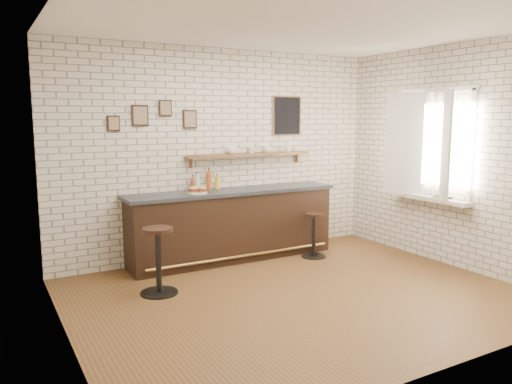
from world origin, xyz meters
TOP-DOWN VIEW (x-y plane):
  - ground at (0.00, 0.00)m, footprint 5.00×5.00m
  - bar_counter at (0.02, 1.70)m, footprint 3.10×0.65m
  - sandwich_plate at (-0.55, 1.64)m, footprint 0.28×0.28m
  - ciabatta_sandwich at (-0.54, 1.64)m, footprint 0.25×0.17m
  - potato_chips at (-0.57, 1.64)m, footprint 0.26×0.19m
  - bitters_bottle_brown at (-0.51, 1.87)m, footprint 0.07×0.07m
  - bitters_bottle_white at (-0.45, 1.87)m, footprint 0.07×0.07m
  - bitters_bottle_amber at (-0.27, 1.87)m, footprint 0.08×0.08m
  - condiment_bottle_yellow at (-0.14, 1.87)m, footprint 0.07×0.07m
  - bar_stool_left at (-1.38, 0.84)m, footprint 0.43×0.43m
  - bar_stool_right at (1.09, 1.21)m, footprint 0.36×0.36m
  - wall_shelf at (0.40, 1.90)m, footprint 2.00×0.18m
  - shelf_cup_a at (0.10, 1.90)m, footprint 0.17×0.17m
  - shelf_cup_b at (0.43, 1.90)m, footprint 0.15×0.15m
  - shelf_cup_c at (0.70, 1.90)m, footprint 0.17×0.17m
  - shelf_cup_d at (1.07, 1.90)m, footprint 0.11×0.11m
  - back_wall_decor at (0.23, 1.98)m, footprint 2.96×0.02m
  - window_sill at (2.40, 0.30)m, footprint 0.20×1.35m
  - casement_window at (2.36, 0.30)m, footprint 0.40×1.30m
  - book_lower at (2.38, 0.08)m, footprint 0.25×0.27m
  - book_upper at (2.38, 0.07)m, footprint 0.19×0.24m

SIDE VIEW (x-z plane):
  - ground at x=0.00m, z-range 0.00..0.00m
  - bar_stool_right at x=1.09m, z-range 0.02..0.67m
  - bar_stool_left at x=-1.38m, z-range 0.03..0.81m
  - bar_counter at x=0.02m, z-range 0.00..1.01m
  - window_sill at x=2.40m, z-range 0.87..0.93m
  - book_lower at x=2.38m, z-range 0.93..0.95m
  - book_upper at x=2.38m, z-range 0.95..0.97m
  - sandwich_plate at x=-0.55m, z-range 1.01..1.02m
  - potato_chips at x=-0.57m, z-range 1.02..1.03m
  - ciabatta_sandwich at x=-0.54m, z-range 1.02..1.10m
  - condiment_bottle_yellow at x=-0.14m, z-range 0.99..1.21m
  - bitters_bottle_brown at x=-0.51m, z-range 0.99..1.22m
  - bitters_bottle_white at x=-0.45m, z-range 0.99..1.24m
  - bitters_bottle_amber at x=-0.27m, z-range 0.98..1.29m
  - wall_shelf at x=0.40m, z-range 1.39..1.57m
  - shelf_cup_d at x=1.07m, z-range 1.50..1.59m
  - shelf_cup_c at x=0.70m, z-range 1.50..1.60m
  - shelf_cup_b at x=0.43m, z-range 1.50..1.60m
  - shelf_cup_a at x=0.10m, z-range 1.50..1.61m
  - casement_window at x=2.36m, z-range 0.87..2.43m
  - back_wall_decor at x=0.23m, z-range 1.77..2.33m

